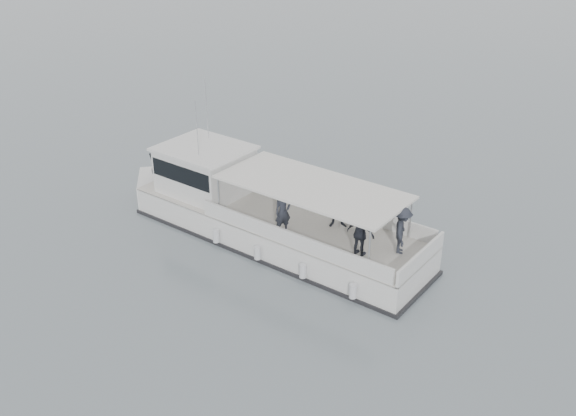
% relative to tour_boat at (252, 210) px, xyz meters
% --- Properties ---
extents(ground, '(1400.00, 1400.00, 0.00)m').
position_rel_tour_boat_xyz_m(ground, '(1.40, -0.07, -1.00)').
color(ground, slate).
rests_on(ground, ground).
extents(tour_boat, '(14.50, 6.31, 6.07)m').
position_rel_tour_boat_xyz_m(tour_boat, '(0.00, 0.00, 0.00)').
color(tour_boat, silver).
rests_on(tour_boat, ground).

